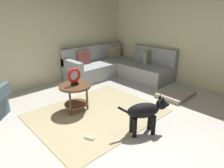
{
  "coord_description": "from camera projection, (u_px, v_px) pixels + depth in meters",
  "views": [
    {
      "loc": [
        -1.89,
        -1.87,
        1.82
      ],
      "look_at": [
        0.45,
        0.6,
        0.55
      ],
      "focal_mm": 30.97,
      "sensor_mm": 36.0,
      "label": 1
    }
  ],
  "objects": [
    {
      "name": "ground_plane",
      "position": [
        117.0,
        134.0,
        3.15
      ],
      "size": [
        6.0,
        6.0,
        0.1
      ],
      "primitive_type": "cube",
      "color": "beige"
    },
    {
      "name": "wall_back",
      "position": [
        32.0,
        33.0,
        4.66
      ],
      "size": [
        6.0,
        0.12,
        2.7
      ],
      "primitive_type": "cube",
      "color": "beige",
      "rests_on": "ground_plane"
    },
    {
      "name": "wall_right",
      "position": [
        206.0,
        33.0,
        4.55
      ],
      "size": [
        0.12,
        6.0,
        2.7
      ],
      "primitive_type": "cube",
      "color": "beige",
      "rests_on": "ground_plane"
    },
    {
      "name": "area_rug",
      "position": [
        97.0,
        113.0,
        3.7
      ],
      "size": [
        2.3,
        1.9,
        0.01
      ],
      "primitive_type": "cube",
      "color": "tan",
      "rests_on": "ground_plane"
    },
    {
      "name": "sectional_couch",
      "position": [
        117.0,
        67.0,
        5.68
      ],
      "size": [
        2.2,
        2.25,
        0.88
      ],
      "color": "#9EA3A8",
      "rests_on": "ground_plane"
    },
    {
      "name": "side_table",
      "position": [
        75.0,
        91.0,
        3.65
      ],
      "size": [
        0.6,
        0.6,
        0.54
      ],
      "color": "brown",
      "rests_on": "ground_plane"
    },
    {
      "name": "torus_sculpture",
      "position": [
        74.0,
        76.0,
        3.55
      ],
      "size": [
        0.28,
        0.08,
        0.33
      ],
      "color": "black",
      "rests_on": "side_table"
    },
    {
      "name": "dog_bed_mat",
      "position": [
        176.0,
        94.0,
        4.44
      ],
      "size": [
        0.8,
        0.6,
        0.09
      ],
      "primitive_type": "cube",
      "color": "#B2A38E",
      "rests_on": "ground_plane"
    },
    {
      "name": "dog",
      "position": [
        146.0,
        112.0,
        2.98
      ],
      "size": [
        0.77,
        0.47,
        0.63
      ],
      "rotation": [
        0.0,
        0.0,
        4.2
      ],
      "color": "black",
      "rests_on": "ground_plane"
    },
    {
      "name": "dog_toy_rope",
      "position": [
        89.0,
        138.0,
        2.93
      ],
      "size": [
        0.11,
        0.17,
        0.05
      ],
      "primitive_type": "cylinder",
      "rotation": [
        0.0,
        1.57,
        1.97
      ],
      "color": "silver",
      "rests_on": "ground_plane"
    }
  ]
}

